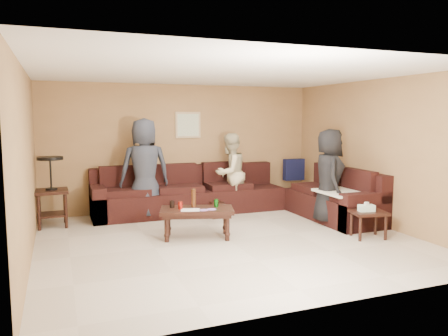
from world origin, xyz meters
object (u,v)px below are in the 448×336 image
at_px(sectional_sofa, 239,198).
at_px(person_middle, 230,173).
at_px(side_table_right, 368,214).
at_px(person_left, 145,169).
at_px(coffee_table, 197,213).
at_px(person_right, 329,177).
at_px(end_table_left, 51,190).
at_px(waste_bin, 217,210).

distance_m(sectional_sofa, person_middle, 0.56).
relative_size(side_table_right, person_left, 0.32).
height_order(sectional_sofa, person_left, person_left).
bearing_deg(coffee_table, person_right, 1.31).
distance_m(side_table_right, person_right, 1.11).
distance_m(sectional_sofa, person_right, 1.75).
bearing_deg(side_table_right, coffee_table, 158.67).
xyz_separation_m(sectional_sofa, coffee_table, (-1.22, -1.21, 0.07)).
bearing_deg(person_middle, person_left, -29.42).
distance_m(end_table_left, side_table_right, 5.20).
height_order(sectional_sofa, side_table_right, sectional_sofa).
xyz_separation_m(sectional_sofa, person_middle, (-0.05, 0.33, 0.45)).
height_order(sectional_sofa, person_middle, person_middle).
bearing_deg(end_table_left, person_left, 0.77).
relative_size(coffee_table, person_middle, 0.79).
relative_size(end_table_left, person_left, 0.65).
bearing_deg(coffee_table, side_table_right, -21.33).
bearing_deg(waste_bin, sectional_sofa, 6.02).
height_order(coffee_table, end_table_left, end_table_left).
bearing_deg(person_left, sectional_sofa, 168.79).
distance_m(side_table_right, person_middle, 2.84).
xyz_separation_m(side_table_right, person_middle, (-1.29, 2.50, 0.40)).
relative_size(end_table_left, person_right, 0.72).
xyz_separation_m(coffee_table, person_middle, (1.17, 1.54, 0.38)).
bearing_deg(sectional_sofa, waste_bin, -173.98).
height_order(end_table_left, person_right, person_right).
bearing_deg(person_middle, person_right, 102.10).
height_order(coffee_table, side_table_right, coffee_table).
distance_m(end_table_left, person_middle, 3.26).
bearing_deg(end_table_left, side_table_right, -28.94).
relative_size(sectional_sofa, person_middle, 3.01).
xyz_separation_m(person_middle, person_right, (1.26, -1.48, 0.06)).
relative_size(waste_bin, person_middle, 0.19).
bearing_deg(side_table_right, end_table_left, 151.06).
distance_m(person_left, person_right, 3.29).
relative_size(side_table_right, person_middle, 0.38).
bearing_deg(sectional_sofa, person_left, 168.07).
distance_m(person_left, person_middle, 1.67).
relative_size(person_middle, person_right, 0.93).
height_order(side_table_right, waste_bin, side_table_right).
xyz_separation_m(person_left, person_right, (2.92, -1.52, -0.09)).
relative_size(waste_bin, person_left, 0.16).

